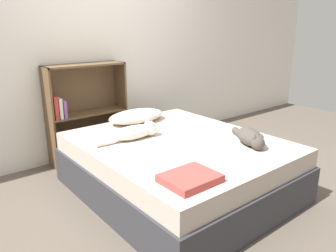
{
  "coord_description": "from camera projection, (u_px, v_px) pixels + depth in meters",
  "views": [
    {
      "loc": [
        -1.77,
        -2.05,
        1.44
      ],
      "look_at": [
        0.0,
        0.14,
        0.58
      ],
      "focal_mm": 35.0,
      "sensor_mm": 36.0,
      "label": 1
    }
  ],
  "objects": [
    {
      "name": "wall_back",
      "position": [
        99.0,
        44.0,
        3.66
      ],
      "size": [
        8.0,
        0.06,
        2.5
      ],
      "color": "white",
      "rests_on": "ground_plane"
    },
    {
      "name": "cat_light",
      "position": [
        136.0,
        132.0,
        2.9
      ],
      "size": [
        0.6,
        0.18,
        0.16
      ],
      "rotation": [
        0.0,
        0.0,
        6.23
      ],
      "color": "white",
      "rests_on": "bed"
    },
    {
      "name": "bed",
      "position": [
        178.0,
        166.0,
        2.94
      ],
      "size": [
        1.54,
        1.83,
        0.48
      ],
      "color": "#333338",
      "rests_on": "ground_plane"
    },
    {
      "name": "blanket_fold",
      "position": [
        190.0,
        178.0,
        2.1
      ],
      "size": [
        0.35,
        0.29,
        0.05
      ],
      "color": "#B2423D",
      "rests_on": "bed"
    },
    {
      "name": "cat_dark",
      "position": [
        250.0,
        137.0,
        2.75
      ],
      "size": [
        0.32,
        0.48,
        0.14
      ],
      "rotation": [
        0.0,
        0.0,
        4.25
      ],
      "color": "#47423D",
      "rests_on": "bed"
    },
    {
      "name": "bookshelf",
      "position": [
        84.0,
        112.0,
        3.59
      ],
      "size": [
        0.86,
        0.26,
        1.06
      ],
      "color": "brown",
      "rests_on": "ground_plane"
    },
    {
      "name": "pillow",
      "position": [
        136.0,
        116.0,
        3.41
      ],
      "size": [
        0.62,
        0.34,
        0.13
      ],
      "color": "beige",
      "rests_on": "bed"
    },
    {
      "name": "ground_plane",
      "position": [
        177.0,
        190.0,
        3.01
      ],
      "size": [
        8.0,
        8.0,
        0.0
      ],
      "primitive_type": "plane",
      "color": "brown"
    }
  ]
}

